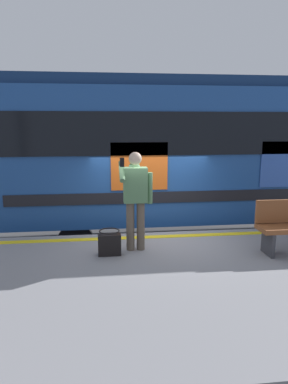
# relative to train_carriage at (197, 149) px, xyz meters

# --- Properties ---
(ground_plane) EXTENTS (25.07, 25.07, 0.00)m
(ground_plane) POSITION_rel_train_carriage_xyz_m (1.42, 2.01, -2.56)
(ground_plane) COLOR #3D3D3F
(platform) EXTENTS (16.71, 4.27, 1.02)m
(platform) POSITION_rel_train_carriage_xyz_m (1.42, 4.14, -2.05)
(platform) COLOR gray
(platform) RESTS_ON ground
(safety_line) EXTENTS (16.38, 0.16, 0.01)m
(safety_line) POSITION_rel_train_carriage_xyz_m (1.42, 2.31, -1.54)
(safety_line) COLOR yellow
(safety_line) RESTS_ON platform
(track_rail_near) EXTENTS (21.72, 0.08, 0.16)m
(track_rail_near) POSITION_rel_train_carriage_xyz_m (1.42, 0.71, -2.48)
(track_rail_near) COLOR slate
(track_rail_near) RESTS_ON ground
(track_rail_far) EXTENTS (21.72, 0.08, 0.16)m
(track_rail_far) POSITION_rel_train_carriage_xyz_m (1.42, -0.72, -2.48)
(track_rail_far) COLOR slate
(track_rail_far) RESTS_ON ground
(train_carriage) EXTENTS (9.36, 2.98, 4.04)m
(train_carriage) POSITION_rel_train_carriage_xyz_m (0.00, 0.00, 0.00)
(train_carriage) COLOR #1E478C
(train_carriage) RESTS_ON ground
(passenger) EXTENTS (0.57, 0.55, 1.71)m
(passenger) POSITION_rel_train_carriage_xyz_m (1.86, 2.93, -0.53)
(passenger) COLOR brown
(passenger) RESTS_ON platform
(handbag) EXTENTS (0.38, 0.34, 0.43)m
(handbag) POSITION_rel_train_carriage_xyz_m (2.32, 3.14, -1.34)
(handbag) COLOR black
(handbag) RESTS_ON platform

